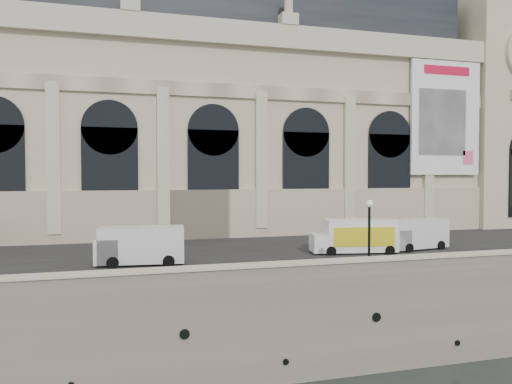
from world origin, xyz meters
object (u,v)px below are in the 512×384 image
at_px(box_truck, 355,236).
at_px(lamp_right, 369,236).
at_px(van_b, 136,246).
at_px(van_c, 413,235).

distance_m(box_truck, lamp_right, 7.66).
bearing_deg(van_b, lamp_right, -23.82).
relative_size(van_b, lamp_right, 1.33).
height_order(van_b, box_truck, box_truck).
bearing_deg(lamp_right, van_b, 156.18).
bearing_deg(lamp_right, van_c, 41.94).
xyz_separation_m(van_c, box_truck, (-5.63, -0.34, 0.08)).
xyz_separation_m(van_b, lamp_right, (14.97, -6.61, 0.99)).
height_order(box_truck, lamp_right, lamp_right).
bearing_deg(van_b, box_truck, 1.64).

